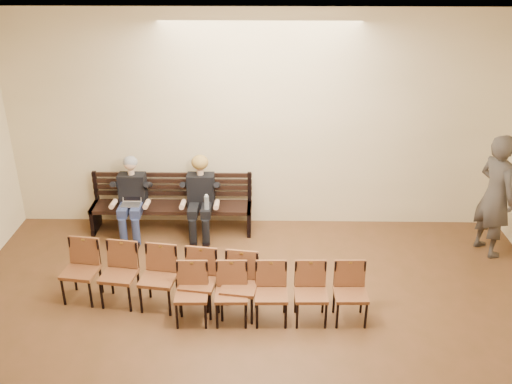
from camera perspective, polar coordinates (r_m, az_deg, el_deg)
room_walls at (r=4.81m, az=-0.22°, el=0.16°), size 8.02×10.01×3.51m
bench at (r=9.42m, az=-8.37°, el=-2.57°), size 2.60×0.90×0.45m
seated_man at (r=9.25m, az=-12.29°, el=-0.63°), size 0.53×0.73×1.26m
seated_woman at (r=9.07m, az=-5.55°, el=-0.78°), size 0.53×0.73×1.23m
laptop at (r=9.16m, az=-12.39°, el=-1.41°), size 0.31×0.25×0.22m
water_bottle at (r=8.85m, az=-4.93°, el=-1.74°), size 0.08×0.08×0.25m
bag at (r=8.14m, az=-1.51°, el=-7.65°), size 0.50×0.42×0.31m
passerby at (r=9.06m, az=22.98°, el=0.48°), size 0.77×0.93×2.17m
chair_row_front at (r=7.21m, az=1.54°, el=-10.24°), size 2.40×0.47×0.78m
chair_row_back at (r=7.54m, az=-9.77°, el=-8.60°), size 2.61×0.82×0.84m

